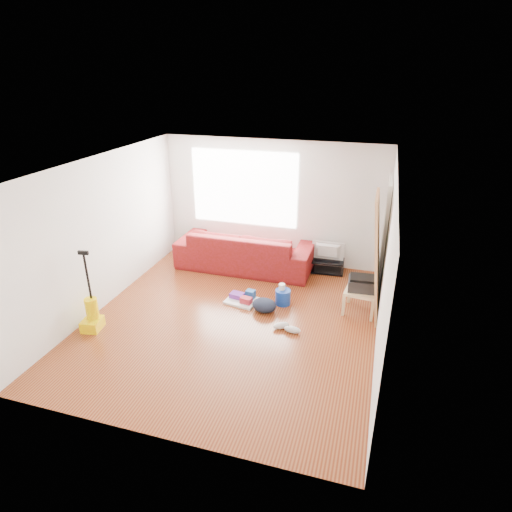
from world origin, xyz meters
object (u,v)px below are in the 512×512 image
(sofa, at_px, (245,267))
(tv_stand, at_px, (326,265))
(cleaning_tray, at_px, (243,299))
(side_table, at_px, (361,293))
(backpack, at_px, (264,311))
(bucket, at_px, (283,304))
(vacuum, at_px, (92,315))

(sofa, distance_m, tv_stand, 1.64)
(cleaning_tray, bearing_deg, side_table, 7.41)
(sofa, xyz_separation_m, backpack, (0.84, -1.54, 0.00))
(tv_stand, distance_m, cleaning_tray, 2.02)
(bucket, distance_m, vacuum, 3.11)
(side_table, distance_m, vacuum, 4.31)
(sofa, bearing_deg, backpack, 118.58)
(tv_stand, relative_size, backpack, 1.69)
(vacuum, bearing_deg, sofa, 51.35)
(side_table, height_order, backpack, side_table)
(bucket, xyz_separation_m, cleaning_tray, (-0.68, -0.13, 0.06))
(side_table, bearing_deg, backpack, -163.37)
(sofa, distance_m, side_table, 2.63)
(side_table, xyz_separation_m, bucket, (-1.29, -0.13, -0.35))
(tv_stand, xyz_separation_m, side_table, (0.75, -1.35, 0.21))
(sofa, bearing_deg, side_table, 155.38)
(sofa, relative_size, vacuum, 2.08)
(sofa, xyz_separation_m, side_table, (2.37, -1.08, 0.35))
(sofa, relative_size, tv_stand, 3.85)
(sofa, relative_size, bucket, 10.22)
(tv_stand, relative_size, cleaning_tray, 1.19)
(tv_stand, bearing_deg, side_table, -64.46)
(backpack, bearing_deg, vacuum, -142.61)
(bucket, height_order, vacuum, vacuum)
(tv_stand, distance_m, vacuum, 4.43)
(sofa, bearing_deg, tv_stand, -170.51)
(tv_stand, distance_m, backpack, 1.98)
(backpack, bearing_deg, tv_stand, 76.74)
(bucket, bearing_deg, backpack, -125.97)
(tv_stand, relative_size, bucket, 2.65)
(cleaning_tray, bearing_deg, sofa, 106.46)
(bucket, bearing_deg, tv_stand, 70.08)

